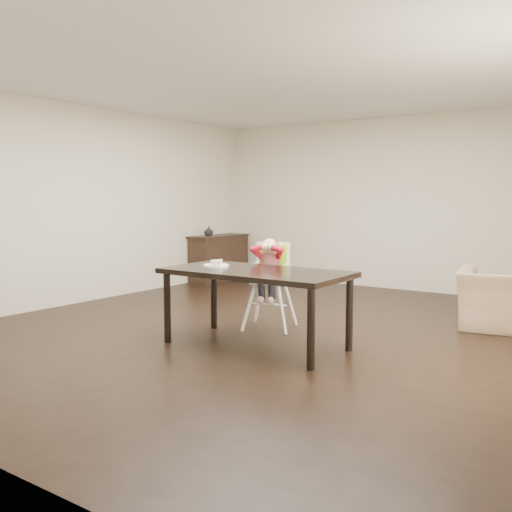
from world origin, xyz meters
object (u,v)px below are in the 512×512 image
Objects in this scene: dining_table at (256,278)px; sideboard at (219,257)px; high_chair at (270,265)px; armchair at (509,290)px.

sideboard reaches higher than dining_table.
high_chair is 3.81m from sideboard.
sideboard is (-2.78, 2.59, -0.31)m from high_chair.
dining_table is 1.81× the size of high_chair.
sideboard is (-3.10, 3.34, -0.27)m from dining_table.
sideboard is at bearing 132.87° from dining_table.
dining_table is at bearing -84.39° from high_chair.
armchair is at bearing 48.64° from dining_table.
high_chair reaches higher than dining_table.
high_chair is 0.98× the size of armchair.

